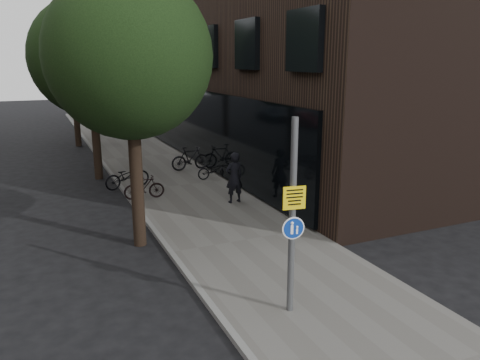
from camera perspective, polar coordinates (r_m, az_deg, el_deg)
ground at (r=11.01m, az=7.05°, el=-13.86°), size 120.00×120.00×0.00m
sidewalk at (r=19.70m, az=-7.39°, el=-0.79°), size 4.50×60.00×0.12m
curb_edge at (r=19.21m, az=-13.82°, el=-1.48°), size 0.15×60.00×0.13m
building_right_dark_brick at (r=33.39m, az=0.20°, el=20.99°), size 12.00×40.00×18.00m
street_tree_near at (r=13.15m, az=-13.07°, el=13.68°), size 4.40×4.40×7.50m
street_tree_mid at (r=21.54m, az=-17.65°, el=13.57°), size 5.00×5.00×7.80m
street_tree_far at (r=30.50m, az=-19.74°, el=13.48°), size 5.00×5.00×7.80m
signpost at (r=9.38m, az=6.39°, el=-4.56°), size 0.47×0.13×4.04m
pedestrian at (r=16.97m, az=-0.72°, el=0.31°), size 0.71×0.50×1.87m
parked_bike_facade_near at (r=20.54m, az=-3.12°, el=1.29°), size 1.57×0.56×0.82m
parked_bike_facade_far at (r=22.25m, az=-6.07°, el=2.64°), size 1.87×0.56×1.12m
parked_bike_curb_near at (r=19.53m, az=-13.58°, el=0.48°), size 2.02×1.13×1.00m
parked_bike_curb_far at (r=17.88m, az=-11.61°, el=-0.85°), size 1.53×0.55×0.90m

